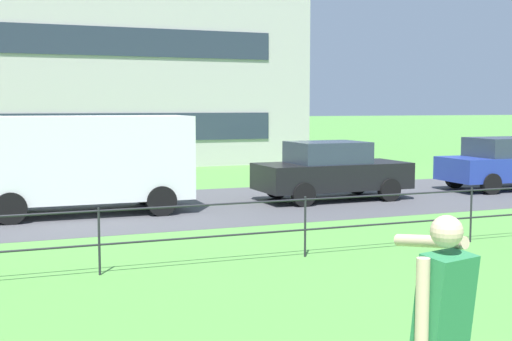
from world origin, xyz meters
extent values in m
cube|color=#4C4C51|center=(0.00, 18.14, 0.00)|extent=(80.00, 6.28, 0.01)
cylinder|color=#232328|center=(-1.66, 12.05, 0.50)|extent=(0.04, 0.04, 1.00)
cylinder|color=#232328|center=(1.66, 12.05, 0.50)|extent=(0.04, 0.04, 1.00)
cylinder|color=#232328|center=(4.98, 12.05, 0.50)|extent=(0.04, 0.04, 1.00)
cylinder|color=#232328|center=(0.00, 12.05, 0.45)|extent=(29.89, 0.03, 0.03)
cylinder|color=#232328|center=(0.00, 12.05, 0.95)|extent=(29.89, 0.03, 0.03)
cube|color=#2D7F4C|center=(-0.25, 5.84, 1.17)|extent=(0.42, 0.36, 0.65)
sphere|color=beige|center=(-0.25, 5.84, 1.64)|extent=(0.22, 0.22, 0.22)
cylinder|color=beige|center=(-0.13, 6.19, 1.50)|extent=(0.24, 0.63, 0.17)
cylinder|color=beige|center=(-0.47, 5.78, 1.18)|extent=(0.09, 0.09, 0.62)
cube|color=white|center=(-1.26, 17.95, 1.29)|extent=(5.02, 2.02, 1.90)
cube|color=#283342|center=(0.74, 17.93, 1.62)|extent=(0.14, 1.67, 0.76)
cylinder|color=black|center=(0.45, 18.86, 0.34)|extent=(0.68, 0.25, 0.68)
cylinder|color=black|center=(0.42, 17.00, 0.34)|extent=(0.68, 0.25, 0.68)
cylinder|color=black|center=(-2.75, 18.90, 0.34)|extent=(0.68, 0.25, 0.68)
cylinder|color=black|center=(-2.78, 17.04, 0.34)|extent=(0.68, 0.25, 0.68)
cube|color=black|center=(5.22, 17.92, 0.64)|extent=(4.03, 1.77, 0.68)
cube|color=#2D3847|center=(5.07, 17.92, 1.26)|extent=(1.93, 1.55, 0.56)
cylinder|color=black|center=(6.45, 18.75, 0.30)|extent=(0.60, 0.21, 0.60)
cylinder|color=black|center=(6.48, 17.14, 0.30)|extent=(0.60, 0.21, 0.60)
cylinder|color=black|center=(3.97, 18.70, 0.30)|extent=(0.60, 0.21, 0.60)
cylinder|color=black|center=(4.00, 17.09, 0.30)|extent=(0.60, 0.21, 0.60)
cube|color=#233899|center=(11.12, 18.06, 0.64)|extent=(4.03, 1.77, 0.68)
cube|color=#2D3847|center=(10.97, 18.06, 1.26)|extent=(1.93, 1.55, 0.56)
cylinder|color=black|center=(9.89, 18.88, 0.30)|extent=(0.60, 0.21, 0.60)
cylinder|color=black|center=(9.86, 17.27, 0.30)|extent=(0.60, 0.21, 0.60)
cube|color=#283342|center=(-2.43, 28.51, 1.64)|extent=(20.32, 0.06, 1.10)
cube|color=#283342|center=(-2.43, 28.51, 4.92)|extent=(20.32, 0.06, 1.10)
camera|label=1|loc=(-3.04, 2.16, 2.47)|focal=47.46mm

